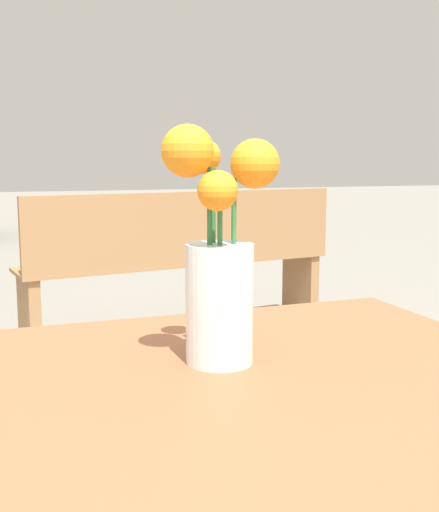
% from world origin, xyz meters
% --- Properties ---
extents(table_front, '(0.95, 0.82, 0.75)m').
position_xyz_m(table_front, '(0.00, 0.00, 0.64)').
color(table_front, brown).
rests_on(table_front, ground_plane).
extents(flower_vase, '(0.16, 0.14, 0.33)m').
position_xyz_m(flower_vase, '(0.01, 0.10, 0.88)').
color(flower_vase, silver).
rests_on(flower_vase, table_front).
extents(bench_near, '(1.88, 0.67, 0.85)m').
position_xyz_m(bench_near, '(0.67, 2.77, 0.47)').
color(bench_near, '#9E7047').
rests_on(bench_near, ground_plane).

